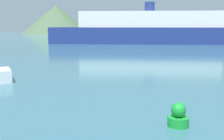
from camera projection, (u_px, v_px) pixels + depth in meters
ferry_distant at (149, 29)px, 48.24m from camera, size 34.21×11.60×6.99m
buoy_marker at (178, 116)px, 8.90m from camera, size 0.67×0.67×0.78m
hill_west at (56, 19)px, 102.35m from camera, size 25.07×25.07×10.19m
hill_central at (179, 23)px, 86.94m from camera, size 25.17×25.17×7.66m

